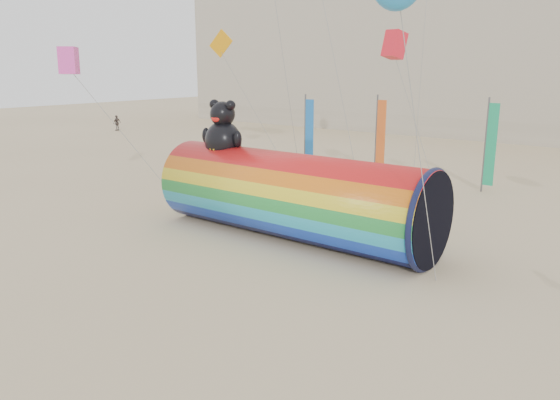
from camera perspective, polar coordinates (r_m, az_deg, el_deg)
The scene contains 4 objects.
ground at distance 18.52m, azimuth -4.11°, elevation -7.88°, with size 160.00×160.00×0.00m, color #CCB58C.
hotel_building at distance 63.34m, azimuth 16.63°, elevation 16.47°, with size 60.40×15.40×20.60m.
windsock_assembly at distance 22.00m, azimuth 1.27°, elevation 0.67°, with size 11.96×3.64×5.51m.
festival_banners at distance 32.45m, azimuth 11.34°, elevation 6.15°, with size 10.31×3.53×5.20m.
Camera 1 is at (11.56, -12.74, 6.86)m, focal length 35.00 mm.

